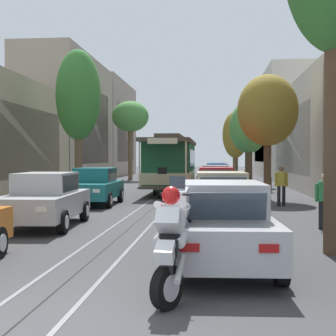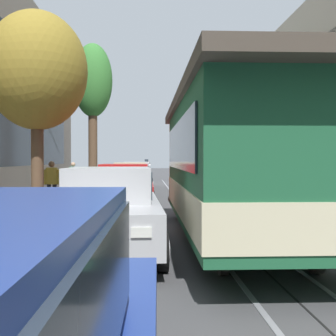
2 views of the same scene
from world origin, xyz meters
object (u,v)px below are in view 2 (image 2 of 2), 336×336
object	(u,v)px
street_tree_kerb_left_near	(253,123)
street_tree_kerb_right_near	(93,84)
parked_car_silver_fourth_right	(109,210)
street_tree_kerb_right_second	(37,72)
motorcycle_with_rider	(147,172)
parked_car_beige_second_right	(130,179)
parked_car_orange_near_left	(217,174)
cable_car_trolley	(240,163)
parked_car_red_mid_right	(124,189)
parked_car_silver_second_left	(231,177)
parked_car_teal_mid_left	(269,185)
pedestrian_on_right_pavement	(52,181)
parked_car_silver_near_right	(136,174)
pedestrian_on_left_pavement	(73,176)

from	to	relation	value
street_tree_kerb_left_near	street_tree_kerb_right_near	bearing A→B (deg)	12.73
street_tree_kerb_right_near	parked_car_silver_fourth_right	bearing A→B (deg)	97.72
street_tree_kerb_right_second	motorcycle_with_rider	world-z (taller)	street_tree_kerb_right_second
parked_car_beige_second_right	street_tree_kerb_left_near	size ratio (longest dim) A/B	0.81
parked_car_orange_near_left	cable_car_trolley	world-z (taller)	cable_car_trolley
cable_car_trolley	parked_car_red_mid_right	bearing A→B (deg)	-65.25
parked_car_silver_second_left	motorcycle_with_rider	size ratio (longest dim) A/B	2.36
parked_car_teal_mid_left	cable_car_trolley	distance (m)	7.91
street_tree_kerb_left_near	pedestrian_on_right_pavement	distance (m)	16.29
parked_car_beige_second_right	cable_car_trolley	world-z (taller)	cable_car_trolley
parked_car_silver_near_right	street_tree_kerb_left_near	bearing A→B (deg)	-174.08
street_tree_kerb_right_second	pedestrian_on_right_pavement	bearing A→B (deg)	-85.53
parked_car_teal_mid_left	pedestrian_on_right_pavement	distance (m)	7.88
parked_car_teal_mid_left	parked_car_red_mid_right	bearing A→B (deg)	19.96
parked_car_silver_second_left	street_tree_kerb_right_second	world-z (taller)	street_tree_kerb_right_second
street_tree_kerb_right_near	pedestrian_on_right_pavement	distance (m)	11.31
street_tree_kerb_right_near	cable_car_trolley	world-z (taller)	street_tree_kerb_right_near
street_tree_kerb_left_near	cable_car_trolley	bearing A→B (deg)	75.78
parked_car_red_mid_right	street_tree_kerb_right_near	distance (m)	13.25
parked_car_silver_fourth_right	street_tree_kerb_right_near	bearing A→B (deg)	-82.28
street_tree_kerb_right_near	motorcycle_with_rider	xyz separation A→B (m)	(-3.15, -3.60, -5.18)
street_tree_kerb_left_near	street_tree_kerb_right_second	distance (m)	18.31
parked_car_orange_near_left	parked_car_silver_second_left	world-z (taller)	same
street_tree_kerb_right_near	parked_car_silver_near_right	bearing A→B (deg)	-149.02
parked_car_beige_second_right	street_tree_kerb_right_near	bearing A→B (deg)	-63.71
parked_car_silver_fourth_right	parked_car_silver_near_right	bearing A→B (deg)	-90.03
parked_car_silver_second_left	parked_car_red_mid_right	bearing A→B (deg)	59.24
parked_car_silver_fourth_right	street_tree_kerb_left_near	world-z (taller)	street_tree_kerb_left_near
parked_car_orange_near_left	street_tree_kerb_left_near	world-z (taller)	street_tree_kerb_left_near
parked_car_beige_second_right	pedestrian_on_right_pavement	bearing A→B (deg)	64.32
street_tree_kerb_left_near	pedestrian_on_right_pavement	world-z (taller)	street_tree_kerb_left_near
street_tree_kerb_left_near	street_tree_kerb_right_near	distance (m)	10.39
parked_car_silver_second_left	parked_car_silver_fourth_right	xyz separation A→B (m)	(5.05, 14.54, 0.00)
parked_car_beige_second_right	parked_car_red_mid_right	size ratio (longest dim) A/B	1.01
parked_car_beige_second_right	street_tree_kerb_right_near	size ratio (longest dim) A/B	0.52
parked_car_silver_near_right	parked_car_beige_second_right	xyz separation A→B (m)	(0.12, 6.17, 0.00)
parked_car_silver_near_right	cable_car_trolley	size ratio (longest dim) A/B	0.48
parked_car_silver_second_left	parked_car_teal_mid_left	size ratio (longest dim) A/B	1.01
street_tree_kerb_left_near	pedestrian_on_right_pavement	size ratio (longest dim) A/B	3.25
parked_car_red_mid_right	cable_car_trolley	world-z (taller)	cable_car_trolley
parked_car_silver_second_left	street_tree_kerb_right_near	distance (m)	9.78
parked_car_silver_fourth_right	pedestrian_on_left_pavement	size ratio (longest dim) A/B	2.77
cable_car_trolley	parked_car_silver_near_right	bearing A→B (deg)	-82.42
parked_car_orange_near_left	street_tree_kerb_right_near	distance (m)	9.66
parked_car_teal_mid_left	parked_car_silver_near_right	distance (m)	12.59
motorcycle_with_rider	street_tree_kerb_right_second	bearing A→B (deg)	79.25
parked_car_teal_mid_left	street_tree_kerb_right_near	distance (m)	13.65
parked_car_teal_mid_left	parked_car_red_mid_right	xyz separation A→B (m)	(5.20, 1.89, 0.00)
parked_car_silver_second_left	street_tree_kerb_right_near	world-z (taller)	street_tree_kerb_right_near
parked_car_silver_near_right	street_tree_kerb_right_second	xyz separation A→B (m)	(2.46, 14.59, 3.44)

